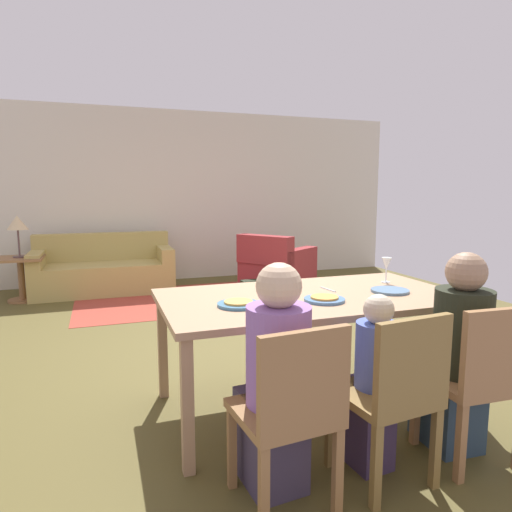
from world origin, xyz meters
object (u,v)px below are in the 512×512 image
(dining_table, at_px, (311,304))
(plate_near_woman, at_px, (390,291))
(couch, at_px, (104,271))
(plate_near_man, at_px, (239,304))
(dining_chair_woman, at_px, (480,375))
(dining_chair_child, at_px, (395,390))
(table_lamp, at_px, (17,224))
(dining_chair_man, at_px, (292,407))
(side_table, at_px, (21,273))
(person_child, at_px, (372,387))
(plate_near_child, at_px, (324,300))
(armchair, at_px, (276,268))
(wine_glass, at_px, (386,265))
(handbag, at_px, (253,290))
(person_man, at_px, (275,387))
(person_woman, at_px, (456,359))

(dining_table, bearing_deg, plate_near_woman, -10.68)
(plate_near_woman, bearing_deg, couch, 112.81)
(dining_table, height_order, plate_near_man, plate_near_man)
(plate_near_man, xyz_separation_m, dining_chair_woman, (1.06, -0.76, -0.28))
(plate_near_man, height_order, dining_chair_child, dining_chair_child)
(plate_near_man, relative_size, table_lamp, 0.46)
(dining_chair_man, relative_size, side_table, 1.50)
(person_child, bearing_deg, dining_chair_child, -86.15)
(plate_near_child, distance_m, armchair, 3.82)
(wine_glass, distance_m, handbag, 2.89)
(dining_table, xyz_separation_m, dining_chair_man, (-0.52, -0.88, -0.20))
(person_man, xyz_separation_m, handbag, (1.15, 3.68, -0.38))
(person_man, relative_size, dining_chair_woman, 1.28)
(plate_near_child, bearing_deg, armchair, 72.75)
(plate_near_man, relative_size, dining_chair_man, 0.29)
(dining_chair_child, relative_size, person_woman, 0.78)
(dining_chair_child, bearing_deg, wine_glass, 57.15)
(person_child, xyz_separation_m, person_woman, (0.54, 0.01, 0.08))
(person_child, bearing_deg, person_man, 179.44)
(plate_near_man, distance_m, plate_near_woman, 1.06)
(dining_chair_child, bearing_deg, couch, 104.08)
(person_woman, bearing_deg, armchair, 81.88)
(table_lamp, bearing_deg, dining_chair_child, -64.35)
(plate_near_woman, relative_size, dining_chair_man, 0.29)
(couch, xyz_separation_m, table_lamp, (-1.02, -0.26, 0.71))
(table_lamp, bearing_deg, person_child, -63.64)
(side_table, bearing_deg, couch, 14.16)
(plate_near_child, bearing_deg, couch, 106.16)
(wine_glass, bearing_deg, dining_chair_child, -122.85)
(person_man, distance_m, dining_chair_woman, 1.07)
(dining_table, relative_size, plate_near_man, 7.71)
(plate_near_man, xyz_separation_m, person_child, (0.53, -0.59, -0.34))
(couch, bearing_deg, dining_chair_man, -81.76)
(plate_near_child, distance_m, person_man, 0.79)
(dining_chair_man, distance_m, person_child, 0.55)
(couch, bearing_deg, dining_chair_child, -75.92)
(armchair, bearing_deg, person_child, -105.18)
(plate_near_man, xyz_separation_m, plate_near_child, (0.53, -0.06, 0.00))
(dining_table, distance_m, handbag, 3.09)
(person_man, distance_m, couch, 4.89)
(dining_chair_man, distance_m, armchair, 4.63)
(dining_table, xyz_separation_m, plate_near_child, (0.00, -0.18, 0.07))
(plate_near_man, height_order, person_child, person_child)
(dining_chair_woman, bearing_deg, dining_chair_man, 179.99)
(person_child, distance_m, dining_chair_woman, 0.56)
(dining_table, distance_m, plate_near_woman, 0.54)
(wine_glass, relative_size, dining_chair_child, 0.21)
(plate_near_child, relative_size, plate_near_woman, 1.00)
(wine_glass, relative_size, armchair, 0.16)
(handbag, bearing_deg, dining_table, -101.75)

